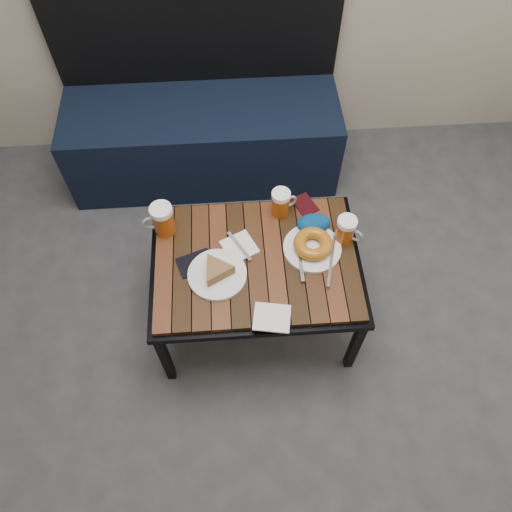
{
  "coord_description": "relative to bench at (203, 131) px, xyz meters",
  "views": [
    {
      "loc": [
        -0.15,
        -0.23,
        2.14
      ],
      "look_at": [
        -0.08,
        0.81,
        0.5
      ],
      "focal_mm": 35.0,
      "sensor_mm": 36.0,
      "label": 1
    }
  ],
  "objects": [
    {
      "name": "ground",
      "position": [
        0.29,
        -1.76,
        -0.27
      ],
      "size": [
        4.0,
        4.0,
        0.0
      ],
      "primitive_type": "plane",
      "color": "#2D2D30",
      "rests_on": "ground"
    },
    {
      "name": "knit_pouch",
      "position": [
        0.46,
        -0.81,
        0.23
      ],
      "size": [
        0.14,
        0.1,
        0.06
      ],
      "primitive_type": "ellipsoid",
      "rotation": [
        0.0,
        0.0,
        0.04
      ],
      "color": "navy",
      "rests_on": "cafe_table"
    },
    {
      "name": "plate_pie",
      "position": [
        0.06,
        -1.01,
        0.22
      ],
      "size": [
        0.23,
        0.23,
        0.06
      ],
      "color": "white",
      "rests_on": "cafe_table"
    },
    {
      "name": "bench",
      "position": [
        0.0,
        0.0,
        0.0
      ],
      "size": [
        1.4,
        0.5,
        0.95
      ],
      "color": "black",
      "rests_on": "ground"
    },
    {
      "name": "napkin_right",
      "position": [
        0.25,
        -1.21,
        0.2
      ],
      "size": [
        0.15,
        0.13,
        0.01
      ],
      "rotation": [
        0.0,
        0.0,
        -0.17
      ],
      "color": "white",
      "rests_on": "cafe_table"
    },
    {
      "name": "passport_burgundy",
      "position": [
        0.44,
        -0.69,
        0.2
      ],
      "size": [
        0.12,
        0.13,
        0.01
      ],
      "primitive_type": "cube",
      "rotation": [
        0.0,
        0.0,
        0.44
      ],
      "color": "black",
      "rests_on": "cafe_table"
    },
    {
      "name": "napkin_left",
      "position": [
        0.15,
        -0.89,
        0.2
      ],
      "size": [
        0.16,
        0.16,
        0.01
      ],
      "rotation": [
        0.0,
        0.0,
        0.44
      ],
      "color": "white",
      "rests_on": "cafe_table"
    },
    {
      "name": "passport_navy",
      "position": [
        -0.03,
        -0.95,
        0.2
      ],
      "size": [
        0.16,
        0.14,
        0.01
      ],
      "primitive_type": "cube",
      "rotation": [
        0.0,
        0.0,
        -1.23
      ],
      "color": "black",
      "rests_on": "cafe_table"
    },
    {
      "name": "cafe_table",
      "position": [
        0.21,
        -0.95,
        0.16
      ],
      "size": [
        0.84,
        0.62,
        0.47
      ],
      "color": "black",
      "rests_on": "ground"
    },
    {
      "name": "beer_mug_right",
      "position": [
        0.58,
        -0.88,
        0.26
      ],
      "size": [
        0.12,
        0.1,
        0.13
      ],
      "rotation": [
        0.0,
        0.0,
        -0.52
      ],
      "color": "#A2430D",
      "rests_on": "cafe_table"
    },
    {
      "name": "beer_mug_centre",
      "position": [
        0.33,
        -0.72,
        0.26
      ],
      "size": [
        0.12,
        0.09,
        0.12
      ],
      "rotation": [
        0.0,
        0.0,
        0.34
      ],
      "color": "#A2430D",
      "rests_on": "cafe_table"
    },
    {
      "name": "beer_mug_left",
      "position": [
        -0.15,
        -0.78,
        0.27
      ],
      "size": [
        0.13,
        0.09,
        0.14
      ],
      "rotation": [
        0.0,
        0.0,
        3.24
      ],
      "color": "#A2430D",
      "rests_on": "cafe_table"
    },
    {
      "name": "plate_bagel",
      "position": [
        0.44,
        -0.92,
        0.23
      ],
      "size": [
        0.23,
        0.3,
        0.06
      ],
      "color": "white",
      "rests_on": "cafe_table"
    }
  ]
}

